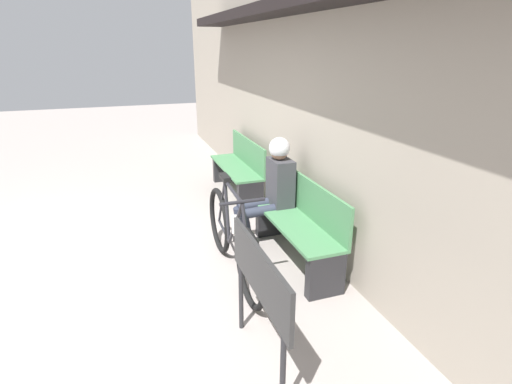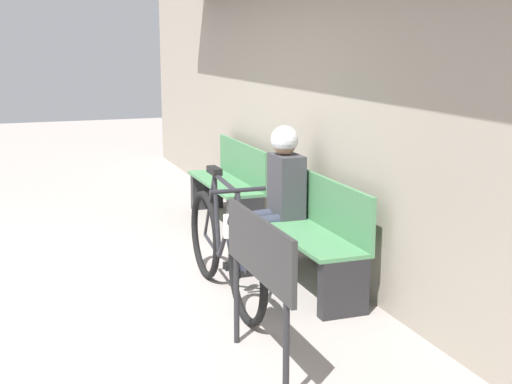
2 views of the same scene
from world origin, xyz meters
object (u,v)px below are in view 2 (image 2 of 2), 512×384
at_px(park_bench_near, 312,238).
at_px(park_bench_far, 229,186).
at_px(person_seated, 275,188).
at_px(bicycle, 224,249).
at_px(signboard, 259,257).

xyz_separation_m(park_bench_near, park_bench_far, (-2.12, 0.00, 0.00)).
bearing_deg(person_seated, park_bench_near, 12.31).
distance_m(park_bench_near, bicycle, 0.73).
bearing_deg(person_seated, park_bench_far, 176.09).
bearing_deg(signboard, bicycle, 172.25).
bearing_deg(signboard, park_bench_near, 144.48).
xyz_separation_m(bicycle, signboard, (1.21, -0.16, 0.31)).
bearing_deg(park_bench_near, person_seated, -167.69).
bearing_deg(signboard, park_bench_far, 165.16).
height_order(park_bench_near, person_seated, person_seated).
bearing_deg(person_seated, bicycle, -48.67).
relative_size(park_bench_near, signboard, 1.37).
xyz_separation_m(park_bench_near, signboard, (1.25, -0.89, 0.31)).
bearing_deg(park_bench_near, park_bench_far, 179.98).
distance_m(park_bench_near, person_seated, 0.60).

